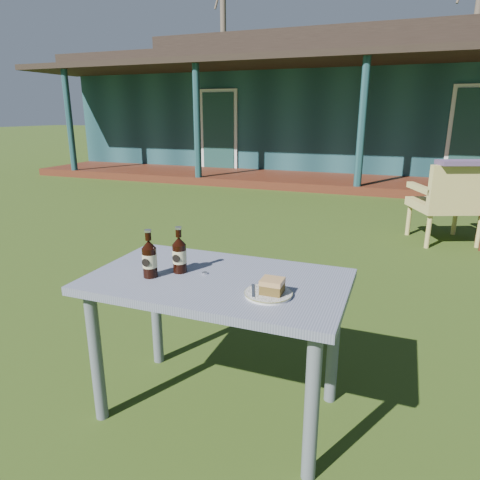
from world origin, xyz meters
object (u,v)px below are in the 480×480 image
at_px(cola_bottle_far, 150,258).
at_px(plate, 268,294).
at_px(cafe_table, 218,297).
at_px(cola_bottle_near, 179,254).
at_px(cake_slice, 272,286).
at_px(armchair_left, 450,199).

bearing_deg(cola_bottle_far, plate, -0.98).
height_order(cafe_table, cola_bottle_near, cola_bottle_near).
bearing_deg(cake_slice, cola_bottle_far, 179.22).
height_order(plate, cake_slice, cake_slice).
bearing_deg(cola_bottle_near, plate, -13.30).
distance_m(plate, cake_slice, 0.04).
height_order(plate, armchair_left, armchair_left).
bearing_deg(plate, armchair_left, 74.76).
xyz_separation_m(cake_slice, armchair_left, (1.00, 3.71, -0.24)).
height_order(plate, cola_bottle_far, cola_bottle_far).
distance_m(cafe_table, armchair_left, 3.83).
relative_size(cafe_table, cola_bottle_near, 5.31).
xyz_separation_m(cola_bottle_near, armchair_left, (1.49, 3.60, -0.29)).
bearing_deg(cake_slice, cafe_table, 160.04).
xyz_separation_m(cafe_table, cola_bottle_near, (-0.20, 0.00, 0.19)).
relative_size(plate, cola_bottle_near, 0.90).
relative_size(cake_slice, cola_bottle_near, 0.41).
height_order(cola_bottle_near, armchair_left, cola_bottle_near).
bearing_deg(cola_bottle_far, cafe_table, 18.67).
height_order(cafe_table, plate, plate).
bearing_deg(armchair_left, cola_bottle_far, -113.29).
bearing_deg(cafe_table, armchair_left, 70.21).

